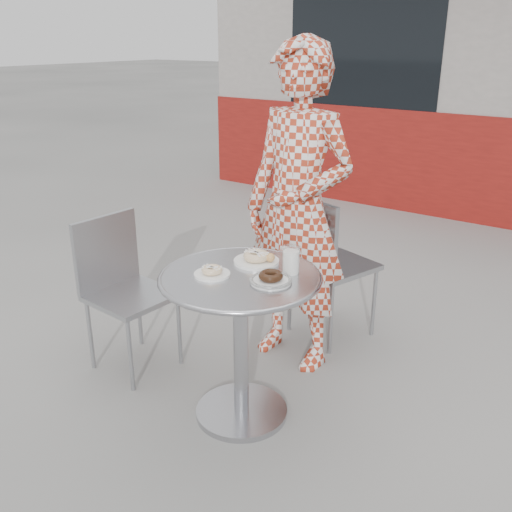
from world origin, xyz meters
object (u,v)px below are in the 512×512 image
Objects in this scene: chair_left at (133,324)px; plate_checker at (271,279)px; chair_far at (330,293)px; seated_person at (298,211)px; milk_cup at (291,261)px; plate_far at (257,258)px; bistro_table at (241,312)px; plate_near at (212,272)px.

chair_left is 4.56× the size of plate_checker.
chair_far reaches higher than plate_checker.
chair_far is at bearing 88.27° from seated_person.
milk_cup is (0.89, 0.13, 0.52)m from chair_left.
chair_far is at bearing 104.67° from milk_cup.
milk_cup is (0.21, -0.79, 0.51)m from chair_far.
milk_cup is at bearing -3.91° from plate_far.
bistro_table is at bearing -82.16° from plate_far.
seated_person reaches higher than plate_near.
chair_left is at bearing 178.49° from bistro_table.
plate_checker is at bearing -64.51° from seated_person.
chair_far is at bearing 92.65° from bistro_table.
plate_near is at bearing -161.14° from plate_checker.
plate_near is at bearing -144.65° from bistro_table.
plate_far is 1.69× the size of milk_cup.
chair_far reaches higher than chair_left.
chair_left is 1.00m from plate_checker.
bistro_table is 5.91× the size of milk_cup.
plate_near is (0.63, -0.09, 0.48)m from chair_left.
seated_person reaches higher than plate_checker.
plate_checker is (0.88, -0.00, 0.48)m from chair_left.
plate_near is 0.88× the size of plate_checker.
plate_near is (-0.05, -1.01, 0.47)m from chair_far.
seated_person is at bearing 111.18° from plate_checker.
chair_left is 0.80m from plate_near.
plate_far reaches higher than bistro_table.
bistro_table is at bearing -174.37° from plate_checker.
milk_cup is at bearing 83.30° from plate_checker.
chair_left is 0.87m from plate_far.
seated_person is 8.20× the size of plate_far.
chair_far reaches higher than plate_far.
chair_far is 7.10× the size of milk_cup.
chair_left is 5.19× the size of plate_near.
chair_left is at bearing -171.91° from milk_cup.
plate_far is 0.19m from milk_cup.
seated_person is at bearing 97.48° from bistro_table.
plate_far is (-0.02, 0.16, 0.20)m from bistro_table.
chair_left reaches higher than plate_checker.
bistro_table is 0.83× the size of chair_far.
plate_far is at bearing 71.57° from plate_near.
plate_near is at bearing -87.32° from seated_person.
chair_left is (-0.69, -0.92, -0.02)m from chair_far.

